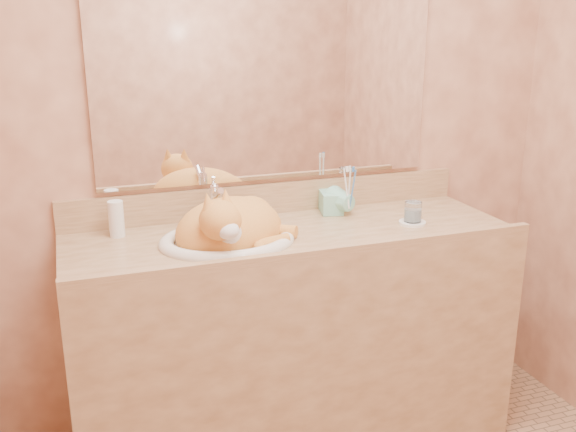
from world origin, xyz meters
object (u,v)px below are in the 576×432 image
object	(u,v)px
water_glass	(413,212)
vanity_counter	(293,340)
soap_dispenser	(334,194)
cat	(230,224)
sink_basin	(227,222)
toothbrush_cup	(349,205)

from	to	relation	value
water_glass	vanity_counter	bearing A→B (deg)	173.98
soap_dispenser	cat	bearing A→B (deg)	-148.60
sink_basin	toothbrush_cup	distance (m)	0.53
soap_dispenser	toothbrush_cup	distance (m)	0.07
soap_dispenser	water_glass	size ratio (longest dim) A/B	2.45
cat	soap_dispenser	world-z (taller)	soap_dispenser
sink_basin	soap_dispenser	bearing A→B (deg)	22.01
toothbrush_cup	cat	bearing A→B (deg)	-165.49
cat	vanity_counter	bearing A→B (deg)	-16.92
water_glass	sink_basin	bearing A→B (deg)	177.70
sink_basin	cat	xyz separation A→B (m)	(0.01, 0.00, -0.01)
sink_basin	water_glass	distance (m)	0.70
sink_basin	water_glass	size ratio (longest dim) A/B	6.08
vanity_counter	sink_basin	size ratio (longest dim) A/B	3.50
cat	toothbrush_cup	world-z (taller)	cat
soap_dispenser	water_glass	distance (m)	0.31
sink_basin	toothbrush_cup	size ratio (longest dim) A/B	4.32
soap_dispenser	water_glass	world-z (taller)	soap_dispenser
toothbrush_cup	water_glass	size ratio (longest dim) A/B	1.41
cat	water_glass	size ratio (longest dim) A/B	5.32
cat	water_glass	distance (m)	0.69
sink_basin	water_glass	world-z (taller)	sink_basin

